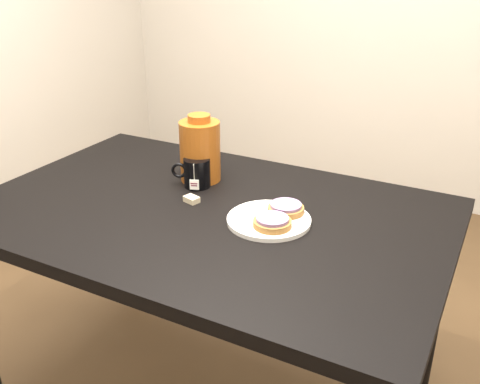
# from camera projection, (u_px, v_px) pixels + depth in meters

# --- Properties ---
(table) EXTENTS (1.40, 0.90, 0.75)m
(table) POSITION_uv_depth(u_px,v_px,m) (208.00, 233.00, 1.63)
(table) COLOR black
(table) RESTS_ON ground_plane
(plate) EXTENTS (0.24, 0.24, 0.02)m
(plate) POSITION_uv_depth(u_px,v_px,m) (269.00, 219.00, 1.51)
(plate) COLOR white
(plate) RESTS_ON table
(bagel_back) EXTENTS (0.14, 0.14, 0.03)m
(bagel_back) POSITION_uv_depth(u_px,v_px,m) (286.00, 208.00, 1.54)
(bagel_back) COLOR brown
(bagel_back) RESTS_ON plate
(bagel_front) EXTENTS (0.14, 0.14, 0.03)m
(bagel_front) POSITION_uv_depth(u_px,v_px,m) (272.00, 222.00, 1.46)
(bagel_front) COLOR brown
(bagel_front) RESTS_ON plate
(mug) EXTENTS (0.14, 0.11, 0.10)m
(mug) POSITION_uv_depth(u_px,v_px,m) (196.00, 172.00, 1.73)
(mug) COLOR black
(mug) RESTS_ON table
(teabag_pouch) EXTENTS (0.05, 0.04, 0.02)m
(teabag_pouch) POSITION_uv_depth(u_px,v_px,m) (192.00, 199.00, 1.64)
(teabag_pouch) COLOR #C6B793
(teabag_pouch) RESTS_ON table
(bagel_package) EXTENTS (0.17, 0.17, 0.22)m
(bagel_package) POSITION_uv_depth(u_px,v_px,m) (200.00, 150.00, 1.76)
(bagel_package) COLOR #682F0D
(bagel_package) RESTS_ON table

